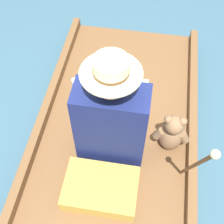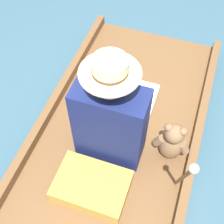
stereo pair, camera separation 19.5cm
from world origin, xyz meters
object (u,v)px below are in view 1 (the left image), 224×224
(seated_person, at_px, (113,115))
(walking_cane, at_px, (197,164))
(teddy_bear, at_px, (172,134))
(wine_glass, at_px, (76,88))

(seated_person, height_order, walking_cane, seated_person)
(teddy_bear, distance_m, wine_glass, 0.83)
(teddy_bear, bearing_deg, wine_glass, 155.97)
(seated_person, xyz_separation_m, teddy_bear, (0.41, 0.01, -0.15))
(walking_cane, bearing_deg, wine_glass, 139.52)
(teddy_bear, height_order, walking_cane, walking_cane)
(teddy_bear, distance_m, walking_cane, 0.53)
(seated_person, bearing_deg, wine_glass, 124.41)
(teddy_bear, height_order, wine_glass, teddy_bear)
(teddy_bear, xyz_separation_m, wine_glass, (-0.76, 0.34, -0.05))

